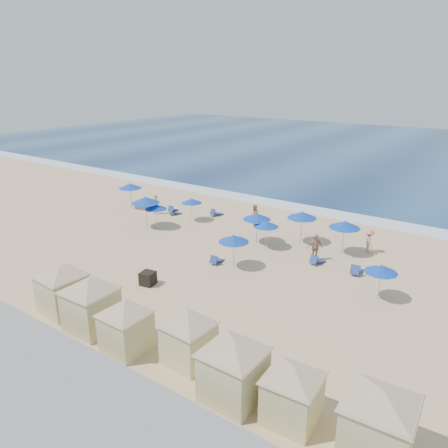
{
  "coord_description": "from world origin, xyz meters",
  "views": [
    {
      "loc": [
        15.97,
        -21.61,
        12.13
      ],
      "look_at": [
        -1.48,
        3.0,
        1.85
      ],
      "focal_mm": 35.0,
      "sensor_mm": 36.0,
      "label": 1
    }
  ],
  "objects_px": {
    "umbrella_3": "(192,201)",
    "umbrella_6": "(302,215)",
    "umbrella_2": "(146,200)",
    "umbrella_9": "(381,269)",
    "beachgoer_2": "(315,247)",
    "umbrella_8": "(345,225)",
    "cabana_5": "(293,387)",
    "cabana_1": "(90,299)",
    "beachgoer_0": "(156,205)",
    "cabana_6": "(380,415)",
    "umbrella_1": "(156,207)",
    "umbrella_0": "(130,186)",
    "umbrella_7": "(266,224)",
    "trash_bin": "(148,278)",
    "cabana_2": "(125,321)",
    "cabana_0": "(62,283)",
    "beachgoer_1": "(254,216)",
    "umbrella_4": "(257,216)",
    "beachgoer_3": "(369,241)",
    "cabana_3": "(188,332)",
    "cabana_4": "(234,362)"
  },
  "relations": [
    {
      "from": "umbrella_0",
      "to": "beachgoer_0",
      "type": "distance_m",
      "value": 3.52
    },
    {
      "from": "cabana_3",
      "to": "cabana_5",
      "type": "relative_size",
      "value": 1.03
    },
    {
      "from": "cabana_5",
      "to": "umbrella_8",
      "type": "relative_size",
      "value": 1.58
    },
    {
      "from": "umbrella_7",
      "to": "umbrella_1",
      "type": "bearing_deg",
      "value": -171.51
    },
    {
      "from": "beachgoer_2",
      "to": "cabana_1",
      "type": "bearing_deg",
      "value": -157.74
    },
    {
      "from": "umbrella_2",
      "to": "umbrella_9",
      "type": "distance_m",
      "value": 19.76
    },
    {
      "from": "umbrella_0",
      "to": "umbrella_8",
      "type": "relative_size",
      "value": 0.99
    },
    {
      "from": "cabana_2",
      "to": "umbrella_1",
      "type": "height_order",
      "value": "cabana_2"
    },
    {
      "from": "umbrella_1",
      "to": "umbrella_8",
      "type": "height_order",
      "value": "umbrella_8"
    },
    {
      "from": "beachgoer_3",
      "to": "cabana_3",
      "type": "bearing_deg",
      "value": 136.85
    },
    {
      "from": "umbrella_9",
      "to": "umbrella_0",
      "type": "bearing_deg",
      "value": 169.79
    },
    {
      "from": "cabana_1",
      "to": "umbrella_1",
      "type": "height_order",
      "value": "cabana_1"
    },
    {
      "from": "trash_bin",
      "to": "umbrella_7",
      "type": "bearing_deg",
      "value": 63.32
    },
    {
      "from": "umbrella_9",
      "to": "beachgoer_1",
      "type": "bearing_deg",
      "value": 151.42
    },
    {
      "from": "beachgoer_0",
      "to": "cabana_3",
      "type": "bearing_deg",
      "value": -59.13
    },
    {
      "from": "cabana_1",
      "to": "beachgoer_2",
      "type": "height_order",
      "value": "cabana_1"
    },
    {
      "from": "umbrella_2",
      "to": "beachgoer_0",
      "type": "bearing_deg",
      "value": 121.78
    },
    {
      "from": "trash_bin",
      "to": "umbrella_6",
      "type": "bearing_deg",
      "value": 59.23
    },
    {
      "from": "cabana_1",
      "to": "beachgoer_2",
      "type": "bearing_deg",
      "value": 69.14
    },
    {
      "from": "trash_bin",
      "to": "cabana_1",
      "type": "bearing_deg",
      "value": -86.45
    },
    {
      "from": "umbrella_2",
      "to": "umbrella_4",
      "type": "height_order",
      "value": "umbrella_2"
    },
    {
      "from": "cabana_3",
      "to": "umbrella_0",
      "type": "distance_m",
      "value": 24.99
    },
    {
      "from": "beachgoer_2",
      "to": "umbrella_8",
      "type": "bearing_deg",
      "value": 15.31
    },
    {
      "from": "umbrella_4",
      "to": "trash_bin",
      "type": "bearing_deg",
      "value": -100.09
    },
    {
      "from": "umbrella_6",
      "to": "beachgoer_2",
      "type": "xyz_separation_m",
      "value": [
        2.24,
        -2.48,
        -1.29
      ]
    },
    {
      "from": "umbrella_3",
      "to": "umbrella_6",
      "type": "height_order",
      "value": "umbrella_6"
    },
    {
      "from": "cabana_5",
      "to": "umbrella_3",
      "type": "relative_size",
      "value": 1.93
    },
    {
      "from": "cabana_1",
      "to": "beachgoer_3",
      "type": "bearing_deg",
      "value": 65.71
    },
    {
      "from": "cabana_2",
      "to": "umbrella_7",
      "type": "distance_m",
      "value": 14.79
    },
    {
      "from": "umbrella_6",
      "to": "umbrella_9",
      "type": "height_order",
      "value": "umbrella_6"
    },
    {
      "from": "umbrella_2",
      "to": "umbrella_3",
      "type": "xyz_separation_m",
      "value": [
        1.98,
        3.56,
        -0.56
      ]
    },
    {
      "from": "beachgoer_2",
      "to": "umbrella_9",
      "type": "bearing_deg",
      "value": -76.8
    },
    {
      "from": "beachgoer_1",
      "to": "cabana_2",
      "type": "bearing_deg",
      "value": -21.34
    },
    {
      "from": "beachgoer_2",
      "to": "cabana_0",
      "type": "bearing_deg",
      "value": -166.73
    },
    {
      "from": "cabana_3",
      "to": "umbrella_4",
      "type": "relative_size",
      "value": 1.69
    },
    {
      "from": "cabana_3",
      "to": "beachgoer_0",
      "type": "bearing_deg",
      "value": 137.43
    },
    {
      "from": "umbrella_6",
      "to": "umbrella_9",
      "type": "bearing_deg",
      "value": -36.26
    },
    {
      "from": "umbrella_1",
      "to": "umbrella_4",
      "type": "bearing_deg",
      "value": 12.53
    },
    {
      "from": "cabana_2",
      "to": "beachgoer_1",
      "type": "distance_m",
      "value": 18.99
    },
    {
      "from": "beachgoer_0",
      "to": "cabana_6",
      "type": "bearing_deg",
      "value": -48.5
    },
    {
      "from": "umbrella_7",
      "to": "umbrella_8",
      "type": "distance_m",
      "value": 5.56
    },
    {
      "from": "umbrella_6",
      "to": "cabana_3",
      "type": "bearing_deg",
      "value": -81.56
    },
    {
      "from": "cabana_3",
      "to": "umbrella_9",
      "type": "height_order",
      "value": "cabana_3"
    },
    {
      "from": "cabana_0",
      "to": "beachgoer_3",
      "type": "height_order",
      "value": "cabana_0"
    },
    {
      "from": "cabana_1",
      "to": "cabana_5",
      "type": "distance_m",
      "value": 11.02
    },
    {
      "from": "cabana_4",
      "to": "beachgoer_2",
      "type": "distance_m",
      "value": 14.88
    },
    {
      "from": "trash_bin",
      "to": "cabana_4",
      "type": "relative_size",
      "value": 0.18
    },
    {
      "from": "umbrella_2",
      "to": "umbrella_6",
      "type": "distance_m",
      "value": 12.89
    },
    {
      "from": "umbrella_3",
      "to": "umbrella_6",
      "type": "bearing_deg",
      "value": 3.57
    },
    {
      "from": "cabana_1",
      "to": "umbrella_2",
      "type": "bearing_deg",
      "value": 124.87
    }
  ]
}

